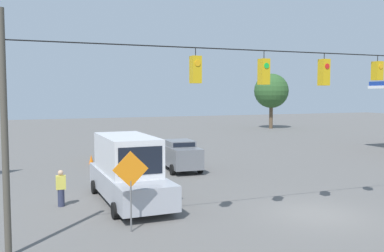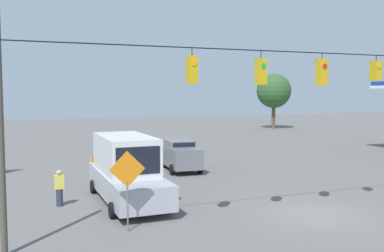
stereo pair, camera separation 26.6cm
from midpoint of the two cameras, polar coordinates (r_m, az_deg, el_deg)
ground_plane at (r=18.11m, az=16.41°, el=-11.26°), size 140.00×140.00×0.00m
overhead_signal_span at (r=17.25m, az=17.24°, el=3.62°), size 22.84×0.38×7.26m
box_truck_silver_parked_shoulder at (r=19.37m, az=-8.36°, el=-5.72°), size 2.60×7.00×2.93m
sedan_grey_withflow_mid at (r=26.84m, az=-1.37°, el=-3.83°), size 2.14×4.37×1.90m
sedan_tan_withflow_far at (r=30.79m, az=-9.87°, el=-2.89°), size 2.43×4.23×1.84m
traffic_cone_nearest at (r=18.08m, az=-6.90°, el=-10.07°), size 0.34×0.34×0.65m
traffic_cone_second at (r=20.92m, az=-9.43°, el=-8.10°), size 0.34×0.34×0.65m
traffic_cone_third at (r=24.05m, az=-11.03°, el=-6.48°), size 0.34×0.34×0.65m
traffic_cone_fourth at (r=26.98m, az=-12.14°, el=-5.32°), size 0.34×0.34×0.65m
traffic_cone_fifth at (r=30.05m, az=-12.97°, el=-4.34°), size 0.34×0.34×0.65m
work_zone_sign at (r=15.05m, az=-8.12°, el=-6.54°), size 1.27×0.06×2.84m
pedestrian at (r=19.28m, az=-16.89°, el=-7.94°), size 0.40×0.28×1.57m
tree_horizon_left at (r=59.35m, az=10.98°, el=4.60°), size 4.67×4.67×7.49m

